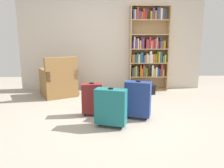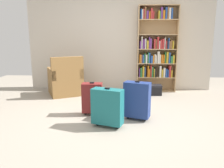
{
  "view_description": "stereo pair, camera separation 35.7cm",
  "coord_description": "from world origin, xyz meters",
  "px_view_note": "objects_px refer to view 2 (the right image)",
  "views": [
    {
      "loc": [
        -0.19,
        -3.45,
        1.33
      ],
      "look_at": [
        -0.06,
        0.2,
        0.55
      ],
      "focal_mm": 35.7,
      "sensor_mm": 36.0,
      "label": 1
    },
    {
      "loc": [
        0.17,
        -3.44,
        1.33
      ],
      "look_at": [
        -0.06,
        0.2,
        0.55
      ],
      "focal_mm": 35.7,
      "sensor_mm": 36.0,
      "label": 2
    }
  ],
  "objects_px": {
    "storage_box": "(152,89)",
    "suitcase_dark_red": "(92,98)",
    "bookshelf": "(156,49)",
    "mug": "(87,92)",
    "armchair": "(66,81)",
    "suitcase_navy_blue": "(137,100)",
    "suitcase_teal": "(107,107)"
  },
  "relations": [
    {
      "from": "bookshelf",
      "to": "suitcase_navy_blue",
      "type": "relative_size",
      "value": 3.18
    },
    {
      "from": "mug",
      "to": "storage_box",
      "type": "relative_size",
      "value": 0.28
    },
    {
      "from": "armchair",
      "to": "suitcase_teal",
      "type": "height_order",
      "value": "armchair"
    },
    {
      "from": "suitcase_navy_blue",
      "to": "suitcase_teal",
      "type": "height_order",
      "value": "suitcase_navy_blue"
    },
    {
      "from": "suitcase_dark_red",
      "to": "storage_box",
      "type": "bearing_deg",
      "value": 50.09
    },
    {
      "from": "bookshelf",
      "to": "armchair",
      "type": "relative_size",
      "value": 2.17
    },
    {
      "from": "storage_box",
      "to": "suitcase_teal",
      "type": "bearing_deg",
      "value": -114.51
    },
    {
      "from": "armchair",
      "to": "storage_box",
      "type": "height_order",
      "value": "armchair"
    },
    {
      "from": "storage_box",
      "to": "suitcase_dark_red",
      "type": "relative_size",
      "value": 0.74
    },
    {
      "from": "mug",
      "to": "armchair",
      "type": "bearing_deg",
      "value": -173.59
    },
    {
      "from": "armchair",
      "to": "storage_box",
      "type": "bearing_deg",
      "value": 3.38
    },
    {
      "from": "armchair",
      "to": "suitcase_teal",
      "type": "distance_m",
      "value": 2.15
    },
    {
      "from": "armchair",
      "to": "suitcase_dark_red",
      "type": "distance_m",
      "value": 1.54
    },
    {
      "from": "storage_box",
      "to": "suitcase_dark_red",
      "type": "xyz_separation_m",
      "value": [
        -1.19,
        -1.43,
        0.18
      ]
    },
    {
      "from": "bookshelf",
      "to": "suitcase_dark_red",
      "type": "distance_m",
      "value": 2.36
    },
    {
      "from": "mug",
      "to": "storage_box",
      "type": "xyz_separation_m",
      "value": [
        1.54,
        0.07,
        0.07
      ]
    },
    {
      "from": "armchair",
      "to": "suitcase_navy_blue",
      "type": "distance_m",
      "value": 2.17
    },
    {
      "from": "suitcase_dark_red",
      "to": "suitcase_teal",
      "type": "bearing_deg",
      "value": -59.69
    },
    {
      "from": "storage_box",
      "to": "suitcase_navy_blue",
      "type": "height_order",
      "value": "suitcase_navy_blue"
    },
    {
      "from": "suitcase_dark_red",
      "to": "mug",
      "type": "bearing_deg",
      "value": 104.11
    },
    {
      "from": "suitcase_navy_blue",
      "to": "suitcase_teal",
      "type": "bearing_deg",
      "value": -143.89
    },
    {
      "from": "suitcase_navy_blue",
      "to": "armchair",
      "type": "bearing_deg",
      "value": 136.32
    },
    {
      "from": "bookshelf",
      "to": "suitcase_teal",
      "type": "xyz_separation_m",
      "value": [
        -1.0,
        -2.34,
        -0.73
      ]
    },
    {
      "from": "suitcase_teal",
      "to": "suitcase_navy_blue",
      "type": "bearing_deg",
      "value": 36.11
    },
    {
      "from": "bookshelf",
      "to": "storage_box",
      "type": "bearing_deg",
      "value": -105.46
    },
    {
      "from": "mug",
      "to": "storage_box",
      "type": "bearing_deg",
      "value": 2.44
    },
    {
      "from": "bookshelf",
      "to": "suitcase_navy_blue",
      "type": "distance_m",
      "value": 2.2
    },
    {
      "from": "mug",
      "to": "suitcase_navy_blue",
      "type": "relative_size",
      "value": 0.19
    },
    {
      "from": "storage_box",
      "to": "suitcase_navy_blue",
      "type": "bearing_deg",
      "value": -105.09
    },
    {
      "from": "storage_box",
      "to": "suitcase_dark_red",
      "type": "bearing_deg",
      "value": -129.91
    },
    {
      "from": "storage_box",
      "to": "suitcase_teal",
      "type": "height_order",
      "value": "suitcase_teal"
    },
    {
      "from": "armchair",
      "to": "mug",
      "type": "distance_m",
      "value": 0.55
    }
  ]
}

